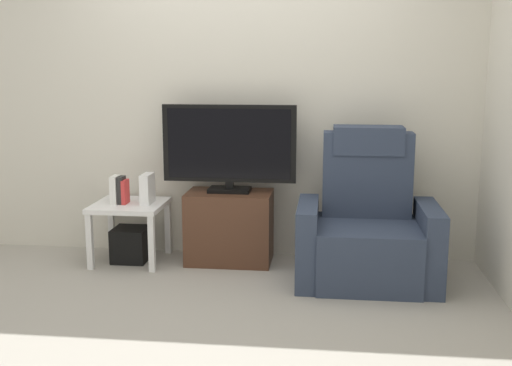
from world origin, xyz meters
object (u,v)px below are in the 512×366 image
Objects in this scene: tv_stand at (229,227)px; subwoofer_box at (131,244)px; side_table at (130,212)px; recliner_armchair at (367,229)px; book_rightmost at (125,192)px; book_leftmost at (115,190)px; book_middle at (122,190)px; television at (229,146)px; game_console at (147,189)px.

subwoofer_box is (-0.77, -0.07, -0.15)m from tv_stand.
tv_stand is 1.21× the size of side_table.
recliner_armchair is 5.83× the size of book_rightmost.
book_leftmost is at bearing -177.87° from recliner_armchair.
recliner_armchair is 1.82m from side_table.
book_middle reaches higher than tv_stand.
book_rightmost is at bearing -137.18° from side_table.
television is (0.00, 0.02, 0.63)m from tv_stand.
recliner_armchair reaches higher than book_middle.
subwoofer_box is (-1.81, 0.21, -0.24)m from recliner_armchair.
book_leftmost is 0.05m from book_middle.
book_leftmost is (-0.87, -0.11, -0.34)m from television.
game_console reaches higher than book_leftmost.
book_middle is (-0.05, -0.02, 0.44)m from subwoofer_box.
book_leftmost is (-0.10, -0.02, 0.18)m from side_table.
tv_stand is 0.70m from game_console.
book_middle reaches higher than subwoofer_box.
book_middle is at bearing 0.00° from book_leftmost.
television is 0.93m from side_table.
book_rightmost reaches higher than side_table.
book_leftmost is at bearing 180.00° from book_rightmost.
side_table is 2.04× the size of subwoofer_box.
recliner_armchair reaches higher than game_console.
recliner_armchair is 5.12× the size of book_middle.
game_console is (0.24, 0.03, 0.01)m from book_leftmost.
side_table is 0.19m from book_middle.
television is 0.90m from book_middle.
tv_stand is 3.04× the size of book_leftmost.
side_table is 2.56× the size of book_middle.
game_console is at bearing 8.71° from book_middle.
game_console is (0.14, 0.01, 0.19)m from side_table.
television is at bearing 171.51° from recliner_armchair.
television is 4.85× the size of book_middle.
book_middle is at bearing -172.31° from television.
book_leftmost is at bearing -172.74° from television.
game_console reaches higher than tv_stand.
side_table is 2.51× the size of book_leftmost.
recliner_armchair is 1.88m from book_middle.
side_table is 2.92× the size of book_rightmost.
television reaches higher than subwoofer_box.
side_table is (-0.77, -0.09, -0.52)m from television.
subwoofer_box is (-0.77, -0.09, -0.78)m from television.
side_table is 0.24m from game_console.
television is 1.10m from subwoofer_box.
television reaches higher than tv_stand.
book_rightmost is at bearing -169.79° from game_console.
book_rightmost is (0.03, 0.00, -0.01)m from book_middle.
television is at bearing 7.37° from game_console.
book_middle reaches higher than book_rightmost.
game_console is at bearing -174.34° from tv_stand.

